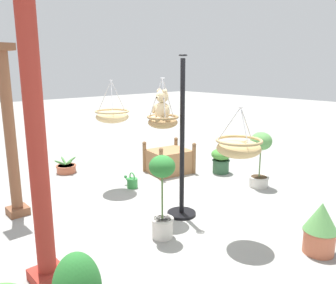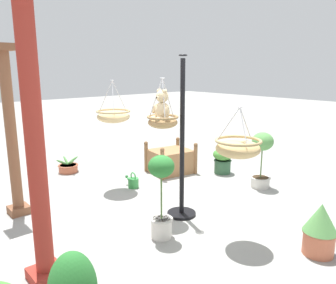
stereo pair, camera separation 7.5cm
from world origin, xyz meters
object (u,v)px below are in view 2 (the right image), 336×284
(teddy_bear, at_px, (161,107))
(potted_plant_tall_leafy, at_px, (68,167))
(hanging_basket_with_teddy, at_px, (163,121))
(potted_plant_conical_shrub, at_px, (320,228))
(greenhouse_pillar_left, at_px, (35,146))
(watering_can, at_px, (133,182))
(potted_plant_small_succulent, at_px, (262,156))
(potted_plant_trailing_ivy, at_px, (161,193))
(hanging_basket_left_high, at_px, (238,148))
(hanging_basket_right_low, at_px, (113,116))
(potted_plant_bushy_green, at_px, (223,160))
(display_pole_central, at_px, (182,169))
(wooden_planter_box, at_px, (171,160))
(greenhouse_pillar_right, at_px, (11,136))

(teddy_bear, xyz_separation_m, potted_plant_tall_leafy, (3.05, 0.09, -1.56))
(hanging_basket_with_teddy, bearing_deg, potted_plant_conical_shrub, -160.34)
(greenhouse_pillar_left, xyz_separation_m, watering_can, (1.71, -2.34, -1.37))
(potted_plant_small_succulent, bearing_deg, hanging_basket_with_teddy, 84.10)
(teddy_bear, height_order, potted_plant_trailing_ivy, teddy_bear)
(hanging_basket_left_high, xyz_separation_m, potted_plant_trailing_ivy, (0.68, 0.67, -0.62))
(hanging_basket_right_low, bearing_deg, teddy_bear, 174.09)
(hanging_basket_left_high, distance_m, watering_can, 2.77)
(hanging_basket_with_teddy, height_order, potted_plant_tall_leafy, hanging_basket_with_teddy)
(potted_plant_bushy_green, xyz_separation_m, potted_plant_small_succulent, (-1.04, 0.13, 0.31))
(teddy_bear, relative_size, potted_plant_small_succulent, 0.44)
(greenhouse_pillar_left, distance_m, watering_can, 3.21)
(potted_plant_tall_leafy, relative_size, potted_plant_trailing_ivy, 0.46)
(teddy_bear, bearing_deg, potted_plant_conical_shrub, -159.78)
(display_pole_central, relative_size, hanging_basket_right_low, 3.15)
(display_pole_central, height_order, greenhouse_pillar_left, greenhouse_pillar_left)
(wooden_planter_box, bearing_deg, potted_plant_conical_shrub, 167.29)
(watering_can, bearing_deg, potted_plant_tall_leafy, 16.55)
(teddy_bear, height_order, hanging_basket_right_low, hanging_basket_right_low)
(watering_can, bearing_deg, wooden_planter_box, -78.39)
(hanging_basket_right_low, bearing_deg, potted_plant_tall_leafy, 9.48)
(potted_plant_trailing_ivy, bearing_deg, hanging_basket_left_high, -135.57)
(teddy_bear, relative_size, greenhouse_pillar_left, 0.15)
(wooden_planter_box, height_order, potted_plant_small_succulent, potted_plant_small_succulent)
(hanging_basket_left_high, distance_m, hanging_basket_right_low, 2.71)
(potted_plant_small_succulent, relative_size, potted_plant_trailing_ivy, 0.93)
(potted_plant_tall_leafy, bearing_deg, teddy_bear, -178.26)
(hanging_basket_left_high, bearing_deg, potted_plant_tall_leafy, 4.73)
(teddy_bear, distance_m, potted_plant_conical_shrub, 2.56)
(teddy_bear, distance_m, hanging_basket_right_low, 1.58)
(wooden_planter_box, bearing_deg, teddy_bear, 135.05)
(wooden_planter_box, bearing_deg, watering_can, 101.61)
(display_pole_central, relative_size, hanging_basket_left_high, 3.79)
(greenhouse_pillar_left, height_order, greenhouse_pillar_right, greenhouse_pillar_left)
(hanging_basket_right_low, bearing_deg, potted_plant_trailing_ivy, 164.24)
(greenhouse_pillar_left, distance_m, potted_plant_conical_shrub, 3.36)
(wooden_planter_box, relative_size, potted_plant_small_succulent, 0.96)
(potted_plant_tall_leafy, distance_m, watering_can, 1.78)
(hanging_basket_with_teddy, relative_size, teddy_bear, 1.56)
(potted_plant_small_succulent, height_order, potted_plant_conical_shrub, potted_plant_small_succulent)
(potted_plant_bushy_green, height_order, potted_plant_conical_shrub, potted_plant_conical_shrub)
(hanging_basket_right_low, xyz_separation_m, potted_plant_small_succulent, (-1.77, -2.09, -0.76))
(potted_plant_bushy_green, bearing_deg, wooden_planter_box, 46.24)
(display_pole_central, relative_size, potted_plant_conical_shrub, 3.69)
(teddy_bear, bearing_deg, potted_plant_bushy_green, -71.31)
(teddy_bear, bearing_deg, hanging_basket_left_high, -167.63)
(greenhouse_pillar_left, height_order, potted_plant_tall_leafy, greenhouse_pillar_left)
(potted_plant_conical_shrub, bearing_deg, potted_plant_bushy_green, -29.61)
(potted_plant_small_succulent, bearing_deg, greenhouse_pillar_left, 91.97)
(greenhouse_pillar_right, xyz_separation_m, wooden_planter_box, (0.03, -3.18, -0.96))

